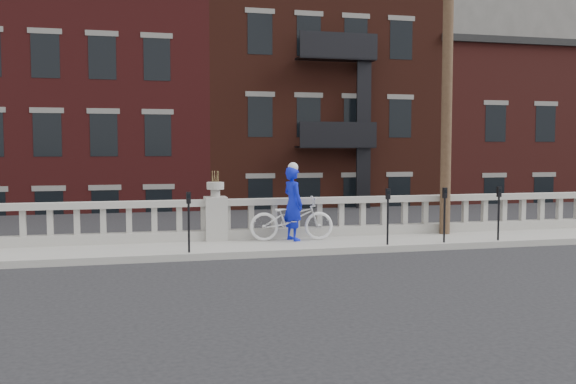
{
  "coord_description": "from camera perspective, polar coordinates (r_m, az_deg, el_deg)",
  "views": [
    {
      "loc": [
        -2.12,
        -12.17,
        2.51
      ],
      "look_at": [
        1.71,
        3.2,
        1.39
      ],
      "focal_mm": 40.0,
      "sensor_mm": 36.0,
      "label": 1
    }
  ],
  "objects": [
    {
      "name": "ground",
      "position": [
        12.6,
        -4.05,
        -7.46
      ],
      "size": [
        120.0,
        120.0,
        0.0
      ],
      "primitive_type": "plane",
      "color": "black",
      "rests_on": "ground"
    },
    {
      "name": "sidewalk",
      "position": [
        15.51,
        -5.97,
        -5.02
      ],
      "size": [
        32.0,
        2.2,
        0.15
      ],
      "primitive_type": "cube",
      "color": "gray",
      "rests_on": "ground"
    },
    {
      "name": "balustrade",
      "position": [
        16.36,
        -6.45,
        -2.55
      ],
      "size": [
        28.0,
        0.34,
        1.03
      ],
      "color": "gray",
      "rests_on": "sidewalk"
    },
    {
      "name": "planter_pedestal",
      "position": [
        16.34,
        -6.46,
        -1.89
      ],
      "size": [
        0.55,
        0.55,
        1.76
      ],
      "color": "gray",
      "rests_on": "sidewalk"
    },
    {
      "name": "lower_level",
      "position": [
        35.31,
        -9.66,
        4.18
      ],
      "size": [
        80.0,
        44.0,
        20.8
      ],
      "color": "#605E59",
      "rests_on": "ground"
    },
    {
      "name": "utility_pole",
      "position": [
        18.04,
        14.02,
        12.61
      ],
      "size": [
        1.6,
        0.28,
        10.0
      ],
      "color": "#422D1E",
      "rests_on": "sidewalk"
    },
    {
      "name": "parking_meter_b",
      "position": [
        14.45,
        -8.82,
        -2.03
      ],
      "size": [
        0.1,
        0.09,
        1.36
      ],
      "color": "black",
      "rests_on": "sidewalk"
    },
    {
      "name": "parking_meter_c",
      "position": [
        15.61,
        8.86,
        -1.58
      ],
      "size": [
        0.1,
        0.09,
        1.36
      ],
      "color": "black",
      "rests_on": "sidewalk"
    },
    {
      "name": "parking_meter_d",
      "position": [
        16.25,
        13.74,
        -1.43
      ],
      "size": [
        0.1,
        0.09,
        1.36
      ],
      "color": "black",
      "rests_on": "sidewalk"
    },
    {
      "name": "parking_meter_e",
      "position": [
        17.0,
        18.22,
        -1.28
      ],
      "size": [
        0.1,
        0.09,
        1.36
      ],
      "color": "black",
      "rests_on": "sidewalk"
    },
    {
      "name": "bicycle",
      "position": [
        16.18,
        0.31,
        -2.37
      ],
      "size": [
        2.18,
        0.96,
        1.11
      ],
      "primitive_type": "imported",
      "rotation": [
        0.0,
        0.0,
        1.46
      ],
      "color": "silver",
      "rests_on": "sidewalk"
    },
    {
      "name": "cyclist",
      "position": [
        16.14,
        0.45,
        -1.04
      ],
      "size": [
        0.63,
        0.78,
        1.86
      ],
      "primitive_type": "imported",
      "rotation": [
        0.0,
        0.0,
        1.87
      ],
      "color": "#0C19C2",
      "rests_on": "sidewalk"
    }
  ]
}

